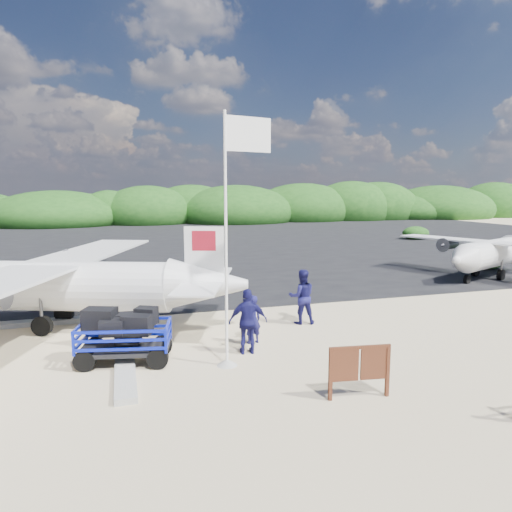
% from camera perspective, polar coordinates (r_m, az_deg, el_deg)
% --- Properties ---
extents(ground, '(160.00, 160.00, 0.00)m').
position_cam_1_polar(ground, '(13.18, 4.36, -11.97)').
color(ground, beige).
extents(asphalt_apron, '(90.00, 50.00, 0.04)m').
position_cam_1_polar(asphalt_apron, '(42.03, -10.34, 1.85)').
color(asphalt_apron, '#B2B2B2').
rests_on(asphalt_apron, ground).
extents(vegetation_band, '(124.00, 8.00, 4.40)m').
position_cam_1_polar(vegetation_band, '(66.85, -12.68, 4.08)').
color(vegetation_band, '#B2B2B2').
rests_on(vegetation_band, ground).
extents(baggage_cart, '(2.79, 1.94, 1.28)m').
position_cam_1_polar(baggage_cart, '(12.93, -15.98, -12.68)').
color(baggage_cart, '#0C1DBD').
rests_on(baggage_cart, ground).
extents(flagpole, '(1.38, 0.80, 6.47)m').
position_cam_1_polar(flagpole, '(12.30, -3.64, -13.47)').
color(flagpole, white).
rests_on(flagpole, ground).
extents(signboard, '(1.49, 0.33, 1.23)m').
position_cam_1_polar(signboard, '(10.77, 12.69, -16.92)').
color(signboard, '#562B18').
rests_on(signboard, ground).
extents(crew_a, '(0.58, 0.42, 1.47)m').
position_cam_1_polar(crew_a, '(13.71, -0.45, -7.91)').
color(crew_a, '#161550').
rests_on(crew_a, ground).
extents(crew_b, '(1.03, 0.87, 1.89)m').
position_cam_1_polar(crew_b, '(15.72, 5.75, -5.07)').
color(crew_b, '#161550').
rests_on(crew_b, ground).
extents(crew_c, '(1.14, 0.60, 1.85)m').
position_cam_1_polar(crew_c, '(12.83, -1.00, -8.17)').
color(crew_c, '#161550').
rests_on(crew_c, ground).
extents(aircraft_large, '(18.48, 18.48, 4.34)m').
position_cam_1_polar(aircraft_large, '(36.14, 5.93, 0.92)').
color(aircraft_large, '#B2B2B2').
rests_on(aircraft_large, ground).
extents(aircraft_small, '(10.51, 10.51, 2.89)m').
position_cam_1_polar(aircraft_small, '(49.75, -24.36, 2.21)').
color(aircraft_small, '#B2B2B2').
rests_on(aircraft_small, ground).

